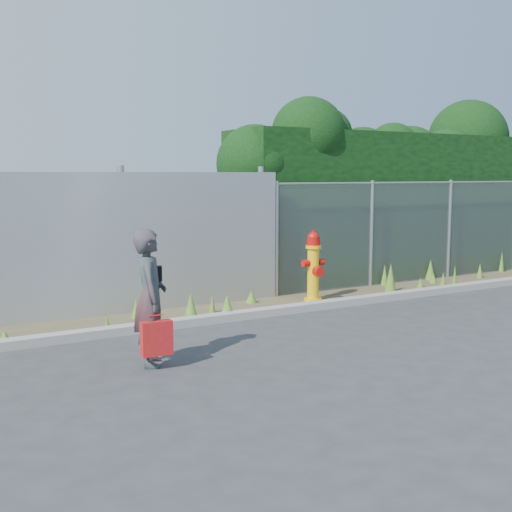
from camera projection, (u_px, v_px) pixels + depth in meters
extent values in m
plane|color=#323234|center=(331.00, 343.00, 8.27)|extent=(80.00, 80.00, 0.00)
cube|color=gray|center=(260.00, 313.00, 9.81)|extent=(16.00, 0.22, 0.12)
cube|color=#4C412B|center=(241.00, 309.00, 10.33)|extent=(16.00, 1.20, 0.01)
cone|color=#406F21|center=(136.00, 309.00, 9.62)|extent=(0.16, 0.16, 0.31)
cone|color=#406F21|center=(480.00, 271.00, 13.34)|extent=(0.13, 0.13, 0.32)
cone|color=#406F21|center=(104.00, 300.00, 9.81)|extent=(0.16, 0.16, 0.51)
cone|color=#406F21|center=(455.00, 276.00, 12.37)|extent=(0.10, 0.10, 0.42)
cone|color=#406F21|center=(251.00, 298.00, 10.76)|extent=(0.20, 0.20, 0.22)
cone|color=#406F21|center=(5.00, 339.00, 8.10)|extent=(0.20, 0.20, 0.20)
cone|color=#406F21|center=(420.00, 283.00, 12.22)|extent=(0.14, 0.14, 0.20)
cone|color=#406F21|center=(107.00, 324.00, 8.92)|extent=(0.09, 0.09, 0.20)
cone|color=#406F21|center=(227.00, 307.00, 9.68)|extent=(0.23, 0.23, 0.36)
cone|color=#406F21|center=(502.00, 262.00, 14.15)|extent=(0.11, 0.11, 0.47)
cone|color=#406F21|center=(433.00, 279.00, 12.72)|extent=(0.16, 0.16, 0.21)
cone|color=#406F21|center=(191.00, 308.00, 9.41)|extent=(0.23, 0.23, 0.44)
cone|color=#406F21|center=(430.00, 270.00, 13.12)|extent=(0.20, 0.20, 0.42)
cone|color=#406F21|center=(385.00, 276.00, 12.45)|extent=(0.14, 0.14, 0.42)
cone|color=#406F21|center=(443.00, 280.00, 12.31)|extent=(0.12, 0.12, 0.29)
cone|color=#406F21|center=(391.00, 279.00, 11.76)|extent=(0.22, 0.22, 0.53)
cone|color=#406F21|center=(212.00, 304.00, 9.98)|extent=(0.10, 0.10, 0.31)
cube|color=#AAACB1|center=(20.00, 250.00, 9.08)|extent=(8.50, 0.08, 2.20)
cylinder|color=gray|center=(122.00, 240.00, 9.95)|extent=(0.10, 0.10, 2.30)
cylinder|color=gray|center=(261.00, 233.00, 11.20)|extent=(0.10, 0.10, 2.30)
cube|color=gray|center=(412.00, 233.00, 12.84)|extent=(6.50, 0.03, 2.00)
cylinder|color=gray|center=(413.00, 183.00, 12.71)|extent=(6.50, 0.04, 0.04)
cylinder|color=gray|center=(276.00, 240.00, 11.24)|extent=(0.07, 0.07, 2.05)
cylinder|color=gray|center=(371.00, 234.00, 12.31)|extent=(0.07, 0.07, 2.05)
cylinder|color=gray|center=(449.00, 229.00, 13.36)|extent=(0.07, 0.07, 2.05)
cube|color=black|center=(390.00, 205.00, 13.78)|extent=(7.30, 1.60, 3.00)
sphere|color=black|center=(255.00, 164.00, 11.87)|extent=(1.44, 1.44, 1.44)
sphere|color=black|center=(308.00, 135.00, 12.29)|extent=(1.44, 1.44, 1.44)
sphere|color=black|center=(324.00, 136.00, 12.78)|extent=(1.14, 1.14, 1.14)
sphere|color=black|center=(362.00, 160.00, 13.20)|extent=(1.35, 1.35, 1.35)
sphere|color=black|center=(393.00, 149.00, 13.71)|extent=(1.13, 1.13, 1.13)
sphere|color=black|center=(409.00, 160.00, 14.30)|extent=(1.50, 1.50, 1.50)
sphere|color=black|center=(446.00, 162.00, 14.40)|extent=(1.46, 1.46, 1.46)
sphere|color=black|center=(468.00, 140.00, 15.15)|extent=(1.86, 1.86, 1.86)
cylinder|color=yellow|center=(313.00, 300.00, 10.96)|extent=(0.30, 0.30, 0.07)
cylinder|color=yellow|center=(313.00, 275.00, 10.91)|extent=(0.20, 0.20, 0.92)
cylinder|color=yellow|center=(313.00, 247.00, 10.84)|extent=(0.26, 0.26, 0.05)
cylinder|color=#B20F0A|center=(313.00, 242.00, 10.83)|extent=(0.23, 0.23, 0.11)
sphere|color=#B20F0A|center=(313.00, 238.00, 10.83)|extent=(0.21, 0.21, 0.21)
cylinder|color=#B20F0A|center=(314.00, 231.00, 10.81)|extent=(0.05, 0.05, 0.05)
cylinder|color=#B20F0A|center=(306.00, 263.00, 10.80)|extent=(0.11, 0.12, 0.12)
cylinder|color=#B20F0A|center=(320.00, 262.00, 10.95)|extent=(0.11, 0.12, 0.12)
cylinder|color=#B20F0A|center=(318.00, 271.00, 10.77)|extent=(0.16, 0.13, 0.16)
imported|color=#0E5659|center=(150.00, 298.00, 7.25)|extent=(0.54, 0.66, 1.56)
cube|color=#B30A28|center=(157.00, 338.00, 7.09)|extent=(0.35, 0.13, 0.38)
cylinder|color=#B30A28|center=(156.00, 315.00, 7.06)|extent=(0.16, 0.01, 0.01)
cube|color=black|center=(152.00, 274.00, 7.35)|extent=(0.24, 0.10, 0.18)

